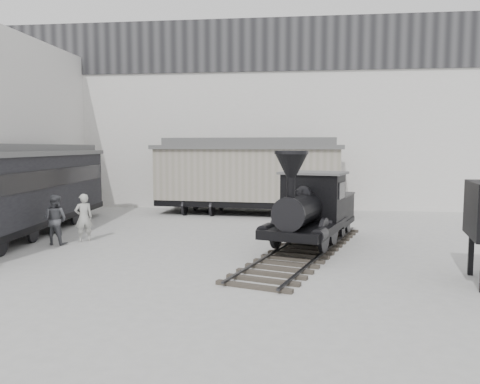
# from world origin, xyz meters

# --- Properties ---
(ground) EXTENTS (90.00, 90.00, 0.00)m
(ground) POSITION_xyz_m (0.00, 0.00, 0.00)
(ground) COLOR #9E9E9B
(north_wall) EXTENTS (34.00, 2.51, 11.00)m
(north_wall) POSITION_xyz_m (0.00, 14.98, 5.55)
(north_wall) COLOR silver
(north_wall) RESTS_ON ground
(locomotive) EXTENTS (4.98, 9.97, 3.46)m
(locomotive) POSITION_xyz_m (2.31, 3.33, 1.28)
(locomotive) COLOR #312C26
(locomotive) RESTS_ON ground
(boxcar) EXTENTS (10.40, 3.98, 4.17)m
(boxcar) POSITION_xyz_m (-0.77, 11.69, 2.18)
(boxcar) COLOR black
(boxcar) RESTS_ON ground
(passenger_coach) EXTENTS (3.73, 13.24, 3.50)m
(passenger_coach) POSITION_xyz_m (-9.40, 4.45, 1.93)
(passenger_coach) COLOR black
(passenger_coach) RESTS_ON ground
(visitor_a) EXTENTS (0.81, 0.77, 1.87)m
(visitor_a) POSITION_xyz_m (-6.40, 3.55, 0.93)
(visitor_a) COLOR #BBBBB4
(visitor_a) RESTS_ON ground
(visitor_b) EXTENTS (0.98, 0.80, 1.89)m
(visitor_b) POSITION_xyz_m (-7.21, 2.88, 0.94)
(visitor_b) COLOR #4C4D52
(visitor_b) RESTS_ON ground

